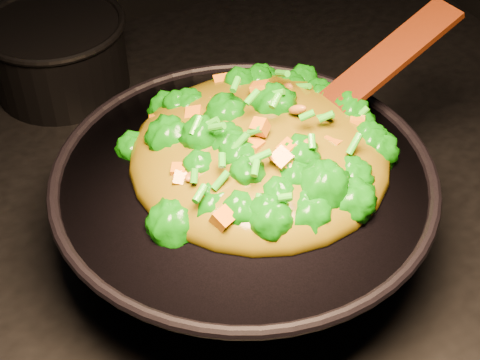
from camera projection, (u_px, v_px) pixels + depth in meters
name	position (u px, v px, depth m)	size (l,w,h in m)	color
wok	(244.00, 213.00, 0.87)	(0.42, 0.42, 0.12)	black
stir_fry	(260.00, 125.00, 0.81)	(0.30, 0.30, 0.10)	#0D5B06
spatula	(356.00, 85.00, 0.87)	(0.31, 0.05, 0.01)	#341704
back_pot	(58.00, 54.00, 1.11)	(0.20, 0.20, 0.12)	black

